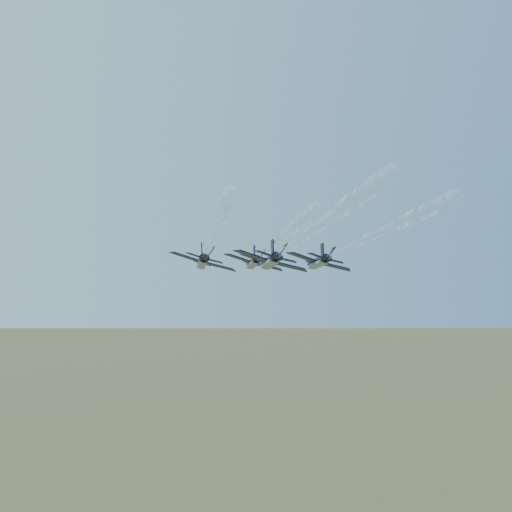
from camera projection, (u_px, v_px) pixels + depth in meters
name	position (u px, v px, depth m)	size (l,w,h in m)	color
jet_lead	(253.00, 262.00, 122.10)	(10.74, 15.12, 4.32)	black
jet_left	(203.00, 262.00, 108.49)	(10.74, 15.12, 4.32)	black
jet_right	(318.00, 262.00, 110.86)	(10.74, 15.12, 4.32)	black
jet_slot	(270.00, 261.00, 97.02)	(10.74, 15.12, 4.32)	black
smoke_trail_lead	(282.00, 260.00, 85.56)	(17.22, 46.87, 1.80)	white
smoke_trail_left	(212.00, 258.00, 71.95)	(17.22, 46.87, 1.80)	white
smoke_trail_right	(383.00, 259.00, 74.32)	(17.22, 46.87, 1.80)	white
smoke_trail_slot	(322.00, 257.00, 60.48)	(17.22, 46.87, 1.80)	white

